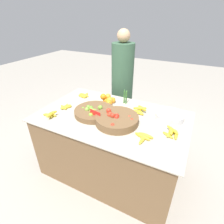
# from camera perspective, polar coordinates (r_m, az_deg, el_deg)

# --- Properties ---
(ground_plane) EXTENTS (12.00, 12.00, 0.00)m
(ground_plane) POSITION_cam_1_polar(r_m,az_deg,el_deg) (2.36, 0.00, -17.72)
(ground_plane) COLOR #ADA599
(market_table) EXTENTS (1.58, 0.98, 0.78)m
(market_table) POSITION_cam_1_polar(r_m,az_deg,el_deg) (2.09, 0.00, -10.49)
(market_table) COLOR brown
(market_table) RESTS_ON ground_plane
(lime_bowl) EXTENTS (0.43, 0.43, 0.10)m
(lime_bowl) POSITION_cam_1_polar(r_m,az_deg,el_deg) (1.89, -5.91, 0.16)
(lime_bowl) COLOR brown
(lime_bowl) RESTS_ON market_table
(tomato_basket) EXTENTS (0.43, 0.43, 0.12)m
(tomato_basket) POSITION_cam_1_polar(r_m,az_deg,el_deg) (1.73, 1.62, -2.40)
(tomato_basket) COLOR brown
(tomato_basket) RESTS_ON market_table
(orange_pile) EXTENTS (0.17, 0.17, 0.12)m
(orange_pile) POSITION_cam_1_polar(r_m,az_deg,el_deg) (2.09, -1.24, 4.01)
(orange_pile) COLOR orange
(orange_pile) RESTS_ON market_table
(metal_bowl) EXTENTS (0.29, 0.29, 0.07)m
(metal_bowl) POSITION_cam_1_polar(r_m,az_deg,el_deg) (1.89, 18.33, -1.30)
(metal_bowl) COLOR silver
(metal_bowl) RESTS_ON market_table
(price_sign) EXTENTS (0.14, 0.04, 0.11)m
(price_sign) POSITION_cam_1_polar(r_m,az_deg,el_deg) (1.77, -5.49, -1.17)
(price_sign) COLOR red
(price_sign) RESTS_ON market_table
(veg_bundle) EXTENTS (0.05, 0.04, 0.16)m
(veg_bundle) POSITION_cam_1_polar(r_m,az_deg,el_deg) (2.10, 4.27, 4.92)
(veg_bundle) COLOR #4C8E42
(veg_bundle) RESTS_ON market_table
(banana_bunch_middle_right) EXTENTS (0.16, 0.15, 0.04)m
(banana_bunch_middle_right) POSITION_cam_1_polar(r_m,az_deg,el_deg) (2.32, -9.28, 5.34)
(banana_bunch_middle_right) COLOR yellow
(banana_bunch_middle_right) RESTS_ON market_table
(banana_bunch_front_right) EXTENTS (0.15, 0.16, 0.06)m
(banana_bunch_front_right) POSITION_cam_1_polar(r_m,az_deg,el_deg) (1.67, 18.85, -6.39)
(banana_bunch_front_right) COLOR yellow
(banana_bunch_front_right) RESTS_ON market_table
(banana_bunch_back_center) EXTENTS (0.14, 0.15, 0.03)m
(banana_bunch_back_center) POSITION_cam_1_polar(r_m,az_deg,el_deg) (2.08, -14.92, 1.64)
(banana_bunch_back_center) COLOR yellow
(banana_bunch_back_center) RESTS_ON market_table
(banana_bunch_front_left) EXTENTS (0.17, 0.17, 0.04)m
(banana_bunch_front_left) POSITION_cam_1_polar(r_m,az_deg,el_deg) (1.57, 10.26, -7.95)
(banana_bunch_front_left) COLOR yellow
(banana_bunch_front_left) RESTS_ON market_table
(banana_bunch_front_center) EXTENTS (0.15, 0.15, 0.06)m
(banana_bunch_front_center) POSITION_cam_1_polar(r_m,az_deg,el_deg) (1.95, -19.60, -0.80)
(banana_bunch_front_center) COLOR yellow
(banana_bunch_front_center) RESTS_ON market_table
(banana_bunch_middle_left) EXTENTS (0.18, 0.15, 0.06)m
(banana_bunch_middle_left) POSITION_cam_1_polar(r_m,az_deg,el_deg) (1.94, 8.97, 0.58)
(banana_bunch_middle_left) COLOR yellow
(banana_bunch_middle_left) RESTS_ON market_table
(vendor_person) EXTENTS (0.32, 0.32, 1.56)m
(vendor_person) POSITION_cam_1_polar(r_m,az_deg,el_deg) (2.66, 3.29, 7.25)
(vendor_person) COLOR #385B42
(vendor_person) RESTS_ON ground_plane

